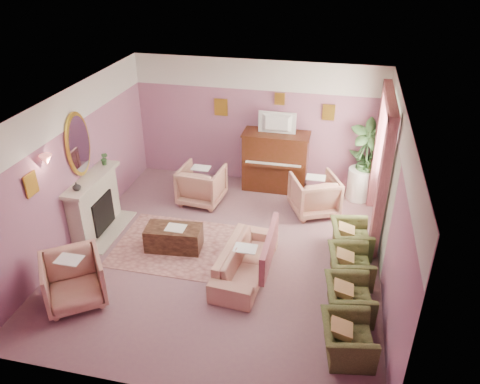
% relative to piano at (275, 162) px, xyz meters
% --- Properties ---
extents(floor, '(5.50, 6.00, 0.01)m').
position_rel_piano_xyz_m(floor, '(-0.50, -2.68, -0.65)').
color(floor, '#815964').
rests_on(floor, ground).
extents(ceiling, '(5.50, 6.00, 0.01)m').
position_rel_piano_xyz_m(ceiling, '(-0.50, -2.68, 2.15)').
color(ceiling, beige).
rests_on(ceiling, wall_back).
extents(wall_back, '(5.50, 0.02, 2.80)m').
position_rel_piano_xyz_m(wall_back, '(-0.50, 0.32, 0.75)').
color(wall_back, slate).
rests_on(wall_back, floor).
extents(wall_front, '(5.50, 0.02, 2.80)m').
position_rel_piano_xyz_m(wall_front, '(-0.50, -5.68, 0.75)').
color(wall_front, slate).
rests_on(wall_front, floor).
extents(wall_left, '(0.02, 6.00, 2.80)m').
position_rel_piano_xyz_m(wall_left, '(-3.25, -2.68, 0.75)').
color(wall_left, slate).
rests_on(wall_left, floor).
extents(wall_right, '(0.02, 6.00, 2.80)m').
position_rel_piano_xyz_m(wall_right, '(2.25, -2.68, 0.75)').
color(wall_right, slate).
rests_on(wall_right, floor).
extents(picture_rail_band, '(5.50, 0.01, 0.65)m').
position_rel_piano_xyz_m(picture_rail_band, '(-0.50, 0.31, 1.82)').
color(picture_rail_band, silver).
rests_on(picture_rail_band, wall_back).
extents(stripe_panel, '(0.01, 3.00, 2.15)m').
position_rel_piano_xyz_m(stripe_panel, '(2.23, -1.38, 0.42)').
color(stripe_panel, '#AAB6A1').
rests_on(stripe_panel, wall_right).
extents(fireplace_surround, '(0.30, 1.40, 1.10)m').
position_rel_piano_xyz_m(fireplace_surround, '(-3.09, -2.48, -0.10)').
color(fireplace_surround, beige).
rests_on(fireplace_surround, floor).
extents(fireplace_inset, '(0.18, 0.72, 0.68)m').
position_rel_piano_xyz_m(fireplace_inset, '(-2.99, -2.48, -0.25)').
color(fireplace_inset, black).
rests_on(fireplace_inset, floor).
extents(fire_ember, '(0.06, 0.54, 0.10)m').
position_rel_piano_xyz_m(fire_ember, '(-2.95, -2.48, -0.43)').
color(fire_ember, orange).
rests_on(fire_ember, floor).
extents(mantel_shelf, '(0.40, 1.55, 0.07)m').
position_rel_piano_xyz_m(mantel_shelf, '(-3.06, -2.48, 0.47)').
color(mantel_shelf, beige).
rests_on(mantel_shelf, fireplace_surround).
extents(hearth, '(0.55, 1.50, 0.02)m').
position_rel_piano_xyz_m(hearth, '(-2.89, -2.48, -0.64)').
color(hearth, beige).
rests_on(hearth, floor).
extents(mirror_frame, '(0.04, 0.72, 1.20)m').
position_rel_piano_xyz_m(mirror_frame, '(-3.20, -2.48, 1.15)').
color(mirror_frame, gold).
rests_on(mirror_frame, wall_left).
extents(mirror_glass, '(0.01, 0.60, 1.06)m').
position_rel_piano_xyz_m(mirror_glass, '(-3.17, -2.48, 1.15)').
color(mirror_glass, silver).
rests_on(mirror_glass, wall_left).
extents(sconce_shade, '(0.20, 0.20, 0.16)m').
position_rel_piano_xyz_m(sconce_shade, '(-3.12, -3.53, 1.33)').
color(sconce_shade, '#F7756A').
rests_on(sconce_shade, wall_left).
extents(piano, '(1.40, 0.60, 1.30)m').
position_rel_piano_xyz_m(piano, '(0.00, 0.00, 0.00)').
color(piano, '#411D0F').
rests_on(piano, floor).
extents(piano_keyshelf, '(1.30, 0.12, 0.06)m').
position_rel_piano_xyz_m(piano_keyshelf, '(-0.00, -0.35, 0.07)').
color(piano_keyshelf, '#411D0F').
rests_on(piano_keyshelf, piano).
extents(piano_keys, '(1.20, 0.08, 0.02)m').
position_rel_piano_xyz_m(piano_keys, '(0.00, -0.35, 0.11)').
color(piano_keys, silver).
rests_on(piano_keys, piano).
extents(piano_top, '(1.45, 0.65, 0.04)m').
position_rel_piano_xyz_m(piano_top, '(0.00, 0.00, 0.66)').
color(piano_top, '#411D0F').
rests_on(piano_top, piano).
extents(television, '(0.80, 0.12, 0.48)m').
position_rel_piano_xyz_m(television, '(0.00, -0.05, 0.95)').
color(television, black).
rests_on(television, piano).
extents(print_back_left, '(0.30, 0.03, 0.38)m').
position_rel_piano_xyz_m(print_back_left, '(-1.30, 0.28, 1.07)').
color(print_back_left, gold).
rests_on(print_back_left, wall_back).
extents(print_back_right, '(0.26, 0.03, 0.34)m').
position_rel_piano_xyz_m(print_back_right, '(1.05, 0.28, 1.13)').
color(print_back_right, gold).
rests_on(print_back_right, wall_back).
extents(print_back_mid, '(0.22, 0.03, 0.26)m').
position_rel_piano_xyz_m(print_back_mid, '(0.00, 0.28, 1.35)').
color(print_back_mid, gold).
rests_on(print_back_mid, wall_back).
extents(print_left_wall, '(0.03, 0.28, 0.36)m').
position_rel_piano_xyz_m(print_left_wall, '(-3.21, -3.88, 1.07)').
color(print_left_wall, gold).
rests_on(print_left_wall, wall_left).
extents(window_blind, '(0.03, 1.40, 1.80)m').
position_rel_piano_xyz_m(window_blind, '(2.20, -1.13, 1.05)').
color(window_blind, beige).
rests_on(window_blind, wall_right).
extents(curtain_left, '(0.16, 0.34, 2.60)m').
position_rel_piano_xyz_m(curtain_left, '(2.12, -2.05, 0.65)').
color(curtain_left, '#9F515C').
rests_on(curtain_left, floor).
extents(curtain_right, '(0.16, 0.34, 2.60)m').
position_rel_piano_xyz_m(curtain_right, '(2.12, -0.21, 0.65)').
color(curtain_right, '#9F515C').
rests_on(curtain_right, floor).
extents(pelmet, '(0.16, 2.20, 0.16)m').
position_rel_piano_xyz_m(pelmet, '(2.12, -1.13, 1.91)').
color(pelmet, '#9F515C').
rests_on(pelmet, wall_right).
extents(mantel_plant, '(0.16, 0.16, 0.28)m').
position_rel_piano_xyz_m(mantel_plant, '(-3.05, -1.93, 0.64)').
color(mantel_plant, '#356131').
rests_on(mantel_plant, mantel_shelf).
extents(mantel_vase, '(0.16, 0.16, 0.16)m').
position_rel_piano_xyz_m(mantel_vase, '(-3.05, -2.98, 0.58)').
color(mantel_vase, silver).
rests_on(mantel_vase, mantel_shelf).
extents(area_rug, '(2.50, 1.81, 0.01)m').
position_rel_piano_xyz_m(area_rug, '(-1.26, -2.65, -0.64)').
color(area_rug, '#9F6763').
rests_on(area_rug, floor).
extents(coffee_table, '(1.04, 0.59, 0.45)m').
position_rel_piano_xyz_m(coffee_table, '(-1.42, -2.73, -0.43)').
color(coffee_table, '#3D2518').
rests_on(coffee_table, floor).
extents(table_paper, '(0.35, 0.28, 0.01)m').
position_rel_piano_xyz_m(table_paper, '(-1.37, -2.73, -0.20)').
color(table_paper, silver).
rests_on(table_paper, coffee_table).
extents(sofa, '(0.61, 1.83, 0.74)m').
position_rel_piano_xyz_m(sofa, '(-0.00, -3.16, -0.28)').
color(sofa, tan).
rests_on(sofa, floor).
extents(sofa_throw, '(0.09, 1.39, 0.51)m').
position_rel_piano_xyz_m(sofa_throw, '(0.40, -3.16, -0.05)').
color(sofa_throw, '#9F515C').
rests_on(sofa_throw, sofa).
extents(floral_armchair_left, '(0.87, 0.87, 0.91)m').
position_rel_piano_xyz_m(floral_armchair_left, '(-1.42, -0.96, -0.20)').
color(floral_armchair_left, tan).
rests_on(floral_armchair_left, floor).
extents(floral_armchair_right, '(0.87, 0.87, 0.91)m').
position_rel_piano_xyz_m(floral_armchair_right, '(0.95, -0.87, -0.20)').
color(floral_armchair_right, tan).
rests_on(floral_armchair_right, floor).
extents(floral_armchair_front, '(0.87, 0.87, 0.91)m').
position_rel_piano_xyz_m(floral_armchair_front, '(-2.44, -4.40, -0.20)').
color(floral_armchair_front, tan).
rests_on(floral_armchair_front, floor).
extents(olive_chair_a, '(0.57, 0.80, 0.70)m').
position_rel_piano_xyz_m(olive_chair_a, '(1.71, -4.54, -0.30)').
color(olive_chair_a, '#4E552B').
rests_on(olive_chair_a, floor).
extents(olive_chair_b, '(0.57, 0.80, 0.70)m').
position_rel_piano_xyz_m(olive_chair_b, '(1.71, -3.72, -0.30)').
color(olive_chair_b, '#4E552B').
rests_on(olive_chair_b, floor).
extents(olive_chair_c, '(0.57, 0.80, 0.70)m').
position_rel_piano_xyz_m(olive_chair_c, '(1.71, -2.90, -0.30)').
color(olive_chair_c, '#4E552B').
rests_on(olive_chair_c, floor).
extents(olive_chair_d, '(0.57, 0.80, 0.70)m').
position_rel_piano_xyz_m(olive_chair_d, '(1.71, -2.08, -0.30)').
color(olive_chair_d, '#4E552B').
rests_on(olive_chair_d, floor).
extents(side_table, '(0.52, 0.52, 0.70)m').
position_rel_piano_xyz_m(side_table, '(1.85, -0.08, -0.30)').
color(side_table, white).
rests_on(side_table, floor).
extents(side_plant_big, '(0.30, 0.30, 0.34)m').
position_rel_piano_xyz_m(side_plant_big, '(1.85, -0.08, 0.22)').
color(side_plant_big, '#356131').
rests_on(side_plant_big, side_table).
extents(side_plant_small, '(0.16, 0.16, 0.28)m').
position_rel_piano_xyz_m(side_plant_small, '(1.97, -0.18, 0.19)').
color(side_plant_small, '#356131').
rests_on(side_plant_small, side_table).
extents(palm_pot, '(0.34, 0.34, 0.34)m').
position_rel_piano_xyz_m(palm_pot, '(1.92, -0.02, -0.48)').
color(palm_pot, '#A36B4F').
rests_on(palm_pot, floor).
extents(palm_plant, '(0.76, 0.76, 1.44)m').
position_rel_piano_xyz_m(palm_plant, '(1.92, -0.02, 0.41)').
color(palm_plant, '#356131').
rests_on(palm_plant, palm_pot).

